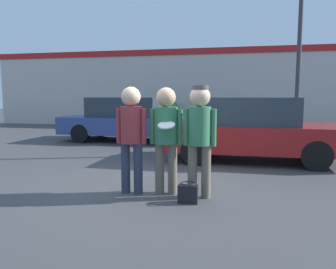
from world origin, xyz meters
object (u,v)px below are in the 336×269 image
object	(u,v)px
person_middle_with_frisbee	(166,130)
handbag	(188,193)
person_right	(200,130)
shrub	(165,113)
parked_car_far	(128,119)
person_left	(131,130)
street_lamp	(307,12)
parked_car_near	(252,130)

from	to	relation	value
person_middle_with_frisbee	handbag	xyz separation A→B (m)	(0.44, -0.40, -0.91)
person_right	shrub	bearing A→B (deg)	106.10
person_middle_with_frisbee	handbag	size ratio (longest dim) A/B	5.57
parked_car_far	handbag	world-z (taller)	parked_car_far
person_left	person_right	bearing A→B (deg)	0.76
street_lamp	parked_car_far	bearing A→B (deg)	165.64
shrub	person_right	bearing A→B (deg)	-73.90
person_left	shrub	world-z (taller)	person_left
handbag	street_lamp	bearing A→B (deg)	63.74
shrub	handbag	xyz separation A→B (m)	(2.87, -10.71, -0.59)
parked_car_near	street_lamp	xyz separation A→B (m)	(1.38, 1.32, 3.06)
person_right	handbag	distance (m)	1.00
person_middle_with_frisbee	parked_car_far	bearing A→B (deg)	115.14
person_middle_with_frisbee	street_lamp	size ratio (longest dim) A/B	0.28
parked_car_near	handbag	xyz separation A→B (m)	(-1.02, -3.55, -0.63)
handbag	person_right	bearing A→B (deg)	68.37
person_left	handbag	xyz separation A→B (m)	(1.00, -0.30, -0.91)
parked_car_near	shrub	world-z (taller)	parked_car_near
person_middle_with_frisbee	shrub	bearing A→B (deg)	103.29
shrub	street_lamp	bearing A→B (deg)	-47.92
person_middle_with_frisbee	shrub	size ratio (longest dim) A/B	1.18
person_left	person_middle_with_frisbee	world-z (taller)	person_left
person_middle_with_frisbee	parked_car_near	xyz separation A→B (m)	(1.46, 3.15, -0.28)
parked_car_far	street_lamp	size ratio (longest dim) A/B	0.73
parked_car_near	handbag	distance (m)	3.75
street_lamp	shrub	world-z (taller)	street_lamp
person_left	parked_car_near	world-z (taller)	person_left
person_middle_with_frisbee	person_right	xyz separation A→B (m)	(0.56, -0.08, 0.02)
person_middle_with_frisbee	person_right	distance (m)	0.57
parked_car_near	street_lamp	size ratio (longest dim) A/B	0.67
person_right	person_middle_with_frisbee	bearing A→B (deg)	171.73
parked_car_far	shrub	world-z (taller)	parked_car_far
parked_car_far	handbag	distance (m)	7.10
person_left	person_middle_with_frisbee	xyz separation A→B (m)	(0.56, 0.10, 0.00)
person_right	parked_car_far	xyz separation A→B (m)	(-3.33, 5.98, -0.32)
person_middle_with_frisbee	shrub	distance (m)	10.59
person_middle_with_frisbee	street_lamp	bearing A→B (deg)	57.57
handbag	person_left	bearing A→B (deg)	163.05
street_lamp	handbag	bearing A→B (deg)	-116.26
person_left	handbag	distance (m)	1.39
person_middle_with_frisbee	person_right	size ratio (longest dim) A/B	0.99
person_left	parked_car_near	size ratio (longest dim) A/B	0.42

